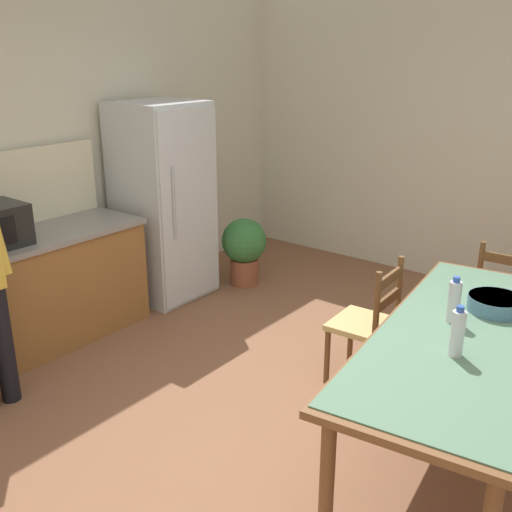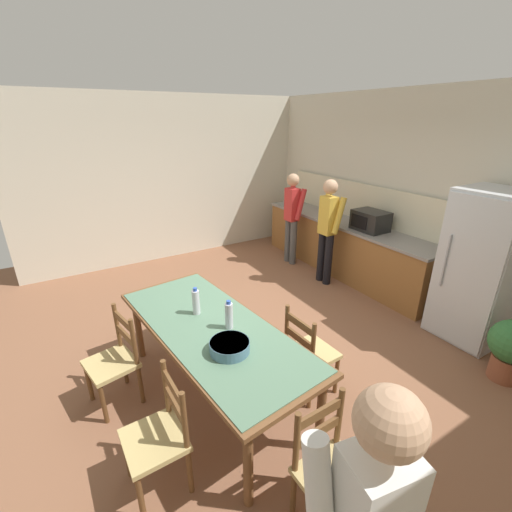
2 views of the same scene
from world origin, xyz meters
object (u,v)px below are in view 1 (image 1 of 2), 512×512
object	(u,v)px
bottle_near_centre	(457,333)
chair_head_end	(505,301)
serving_bowl	(496,303)
bottle_off_centre	(454,301)
potted_plant	(244,247)
dining_table	(466,346)
refrigerator	(163,202)
chair_side_far_right	(368,324)

from	to	relation	value
bottle_near_centre	chair_head_end	distance (m)	1.74
serving_bowl	chair_head_end	world-z (taller)	chair_head_end
bottle_off_centre	potted_plant	xyz separation A→B (m)	(1.22, 2.51, -0.51)
dining_table	bottle_near_centre	distance (m)	0.34
refrigerator	bottle_off_centre	size ratio (longest dim) A/B	6.66
chair_side_far_right	potted_plant	bearing A→B (deg)	-119.24
dining_table	bottle_off_centre	size ratio (longest dim) A/B	8.56
serving_bowl	chair_head_end	distance (m)	1.09
bottle_near_centre	potted_plant	distance (m)	3.15
chair_head_end	serving_bowl	bearing A→B (deg)	99.01
serving_bowl	potted_plant	xyz separation A→B (m)	(0.93, 2.65, -0.44)
refrigerator	dining_table	world-z (taller)	refrigerator
bottle_off_centre	chair_head_end	world-z (taller)	bottle_off_centre
refrigerator	serving_bowl	world-z (taller)	refrigerator
refrigerator	bottle_off_centre	bearing A→B (deg)	-101.16
chair_head_end	chair_side_far_right	world-z (taller)	same
chair_head_end	potted_plant	distance (m)	2.47
refrigerator	chair_head_end	world-z (taller)	refrigerator
bottle_near_centre	chair_side_far_right	world-z (taller)	bottle_near_centre
bottle_near_centre	bottle_off_centre	size ratio (longest dim) A/B	1.00
refrigerator	bottle_off_centre	world-z (taller)	refrigerator
chair_head_end	potted_plant	world-z (taller)	chair_head_end
bottle_near_centre	potted_plant	world-z (taller)	bottle_near_centre
dining_table	chair_side_far_right	bearing A→B (deg)	62.95
chair_head_end	potted_plant	size ratio (longest dim) A/B	1.36
chair_head_end	refrigerator	bearing A→B (deg)	12.16
refrigerator	bottle_near_centre	xyz separation A→B (m)	(-0.95, -3.09, 0.00)
bottle_near_centre	potted_plant	size ratio (longest dim) A/B	0.40
chair_head_end	potted_plant	xyz separation A→B (m)	(-0.07, 2.47, -0.06)
bottle_near_centre	bottle_off_centre	distance (m)	0.40
refrigerator	chair_head_end	distance (m)	3.02
bottle_off_centre	potted_plant	world-z (taller)	bottle_off_centre
bottle_off_centre	chair_side_far_right	size ratio (longest dim) A/B	0.30
serving_bowl	bottle_near_centre	bearing A→B (deg)	-179.05
serving_bowl	chair_side_far_right	distance (m)	0.90
refrigerator	chair_head_end	bearing A→B (deg)	-76.11
dining_table	serving_bowl	size ratio (longest dim) A/B	7.22
bottle_off_centre	refrigerator	bearing A→B (deg)	78.84
bottle_near_centre	serving_bowl	world-z (taller)	bottle_near_centre
refrigerator	bottle_off_centre	xyz separation A→B (m)	(-0.58, -2.94, 0.00)
bottle_near_centre	chair_head_end	world-z (taller)	bottle_near_centre
serving_bowl	potted_plant	size ratio (longest dim) A/B	0.48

